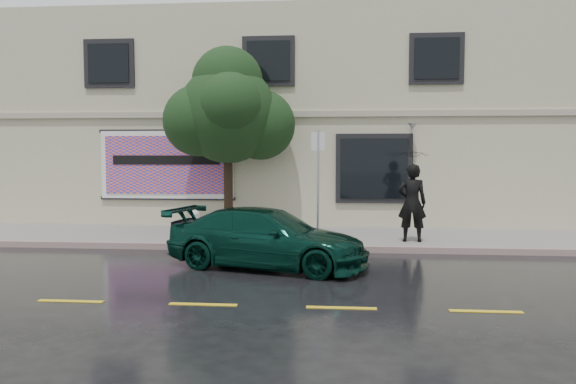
# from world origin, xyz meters

# --- Properties ---
(ground) EXTENTS (90.00, 90.00, 0.00)m
(ground) POSITION_xyz_m (0.00, 0.00, 0.00)
(ground) COLOR black
(ground) RESTS_ON ground
(sidewalk) EXTENTS (20.00, 3.50, 0.15)m
(sidewalk) POSITION_xyz_m (0.00, 3.25, 0.07)
(sidewalk) COLOR gray
(sidewalk) RESTS_ON ground
(curb) EXTENTS (20.00, 0.18, 0.16)m
(curb) POSITION_xyz_m (0.00, 1.50, 0.07)
(curb) COLOR gray
(curb) RESTS_ON ground
(road_marking) EXTENTS (19.00, 0.12, 0.01)m
(road_marking) POSITION_xyz_m (0.00, -3.50, 0.01)
(road_marking) COLOR gold
(road_marking) RESTS_ON ground
(building) EXTENTS (20.00, 8.12, 7.00)m
(building) POSITION_xyz_m (0.00, 9.00, 3.50)
(building) COLOR #BDBC98
(building) RESTS_ON ground
(billboard) EXTENTS (4.30, 0.16, 2.20)m
(billboard) POSITION_xyz_m (-3.20, 4.92, 2.05)
(billboard) COLOR white
(billboard) RESTS_ON ground
(car) EXTENTS (4.64, 2.97, 1.25)m
(car) POSITION_xyz_m (0.66, -0.50, 0.62)
(car) COLOR black
(car) RESTS_ON ground
(pedestrian) EXTENTS (0.76, 0.52, 1.99)m
(pedestrian) POSITION_xyz_m (4.01, 2.34, 1.15)
(pedestrian) COLOR black
(pedestrian) RESTS_ON sidewalk
(umbrella) EXTENTS (1.19, 1.19, 0.67)m
(umbrella) POSITION_xyz_m (4.01, 2.34, 2.48)
(umbrella) COLOR black
(umbrella) RESTS_ON pedestrian
(street_tree) EXTENTS (2.82, 2.82, 4.79)m
(street_tree) POSITION_xyz_m (-1.02, 3.75, 3.52)
(street_tree) COLOR black
(street_tree) RESTS_ON sidewalk
(fire_hydrant) EXTENTS (0.34, 0.32, 0.82)m
(fire_hydrant) POSITION_xyz_m (-1.50, 1.80, 0.55)
(fire_hydrant) COLOR beige
(fire_hydrant) RESTS_ON sidewalk
(sign_pole) EXTENTS (0.35, 0.07, 2.83)m
(sign_pole) POSITION_xyz_m (1.63, 1.84, 1.83)
(sign_pole) COLOR #9FA1A7
(sign_pole) RESTS_ON sidewalk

